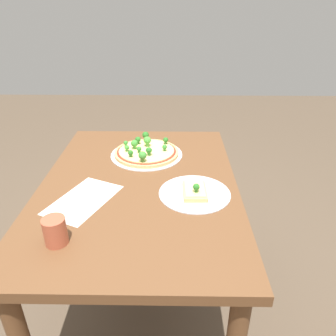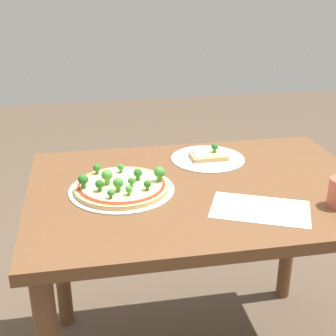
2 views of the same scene
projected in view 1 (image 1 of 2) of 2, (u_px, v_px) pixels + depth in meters
The scene contains 6 objects.
ground_plane at pixel (145, 311), 1.65m from camera, with size 8.00×8.00×0.00m, color brown.
dining_table at pixel (140, 206), 1.35m from camera, with size 1.10×0.78×0.75m.
pizza_tray_whole at pixel (146, 152), 1.52m from camera, with size 0.33×0.33×0.07m.
pizza_tray_slice at pixel (195, 192), 1.22m from camera, with size 0.27×0.27×0.06m.
drinking_cup at pixel (55, 231), 0.97m from camera, with size 0.07×0.07×0.09m, color #AD5138.
paper_menu at pixel (83, 200), 1.19m from camera, with size 0.28×0.17×0.00m, color silver.
Camera 1 is at (-1.12, -0.13, 1.42)m, focal length 35.00 mm.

